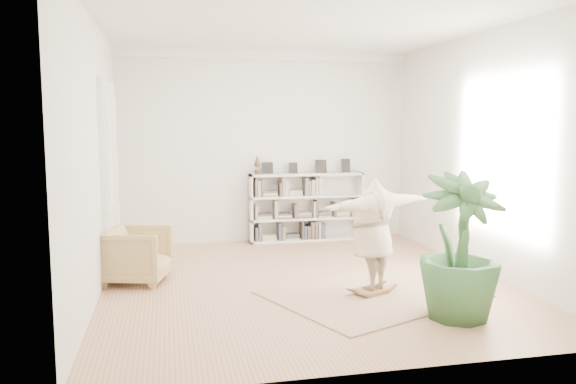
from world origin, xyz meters
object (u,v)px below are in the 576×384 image
at_px(armchair, 137,255).
at_px(houseplant, 460,246).
at_px(bookshelf, 306,208).
at_px(person, 373,231).
at_px(rocker_board, 372,290).

bearing_deg(armchair, houseplant, -107.63).
relative_size(bookshelf, armchair, 2.56).
bearing_deg(armchair, person, -98.02).
bearing_deg(rocker_board, person, 112.14).
relative_size(armchair, rocker_board, 1.58).
xyz_separation_m(rocker_board, houseplant, (0.64, -1.06, 0.78)).
distance_m(rocker_board, person, 0.78).
relative_size(bookshelf, houseplant, 1.31).
bearing_deg(armchair, rocker_board, -98.02).
xyz_separation_m(rocker_board, person, (-0.00, 0.00, 0.78)).
height_order(bookshelf, houseplant, houseplant).
height_order(armchair, houseplant, houseplant).
xyz_separation_m(armchair, houseplant, (3.68, -2.32, 0.45)).
distance_m(bookshelf, person, 3.62).
xyz_separation_m(bookshelf, person, (-0.00, -3.61, 0.21)).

